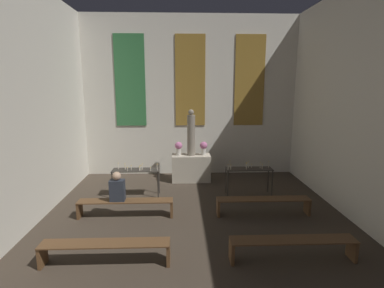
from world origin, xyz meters
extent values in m
cube|color=silver|center=(0.00, 11.50, 2.83)|extent=(7.81, 0.12, 5.67)
cube|color=#33723F|center=(-2.12, 11.42, 3.40)|extent=(1.06, 0.03, 3.17)
cube|color=olive|center=(0.00, 11.42, 3.40)|extent=(1.06, 0.03, 3.17)
cube|color=olive|center=(2.12, 11.42, 3.40)|extent=(1.06, 0.03, 3.17)
cube|color=#BCB29E|center=(0.00, 10.52, 0.45)|extent=(1.31, 0.63, 0.90)
cylinder|color=gray|center=(0.00, 10.52, 1.59)|extent=(0.27, 0.27, 1.37)
sphere|color=gray|center=(0.00, 10.52, 2.37)|extent=(0.19, 0.19, 0.19)
cylinder|color=beige|center=(-0.42, 10.52, 1.03)|extent=(0.16, 0.16, 0.25)
sphere|color=#C66B9E|center=(-0.42, 10.52, 1.24)|extent=(0.25, 0.25, 0.25)
cylinder|color=beige|center=(0.42, 10.52, 1.03)|extent=(0.16, 0.16, 0.25)
sphere|color=#C66B9E|center=(0.42, 10.52, 1.24)|extent=(0.25, 0.25, 0.25)
cube|color=#332D28|center=(-1.67, 9.11, 0.81)|extent=(1.37, 0.46, 0.02)
cylinder|color=#332D28|center=(-2.33, 8.91, 0.40)|extent=(0.04, 0.04, 0.80)
cylinder|color=#332D28|center=(-1.02, 8.91, 0.40)|extent=(0.04, 0.04, 0.80)
cylinder|color=#332D28|center=(-2.33, 9.31, 0.40)|extent=(0.04, 0.04, 0.80)
cylinder|color=#332D28|center=(-1.02, 9.31, 0.40)|extent=(0.04, 0.04, 0.80)
cylinder|color=silver|center=(-1.80, 9.07, 0.88)|extent=(0.02, 0.02, 0.12)
sphere|color=#F9CC4C|center=(-1.80, 9.07, 0.95)|extent=(0.02, 0.02, 0.02)
cylinder|color=silver|center=(-1.22, 8.93, 0.87)|extent=(0.02, 0.02, 0.10)
sphere|color=#F9CC4C|center=(-1.22, 8.93, 0.93)|extent=(0.02, 0.02, 0.02)
cylinder|color=silver|center=(-1.55, 9.02, 0.86)|extent=(0.02, 0.02, 0.09)
sphere|color=#F9CC4C|center=(-1.55, 9.02, 0.92)|extent=(0.02, 0.02, 0.02)
cylinder|color=silver|center=(-2.19, 9.18, 0.90)|extent=(0.02, 0.02, 0.17)
sphere|color=#F9CC4C|center=(-2.19, 9.18, 1.00)|extent=(0.02, 0.02, 0.02)
cylinder|color=silver|center=(-1.48, 9.11, 0.90)|extent=(0.02, 0.02, 0.16)
sphere|color=#F9CC4C|center=(-1.48, 9.11, 0.99)|extent=(0.02, 0.02, 0.02)
cylinder|color=silver|center=(-1.98, 9.12, 0.87)|extent=(0.02, 0.02, 0.10)
sphere|color=#F9CC4C|center=(-1.98, 9.12, 0.93)|extent=(0.02, 0.02, 0.02)
cylinder|color=silver|center=(-1.54, 9.02, 0.88)|extent=(0.02, 0.02, 0.12)
sphere|color=#F9CC4C|center=(-1.54, 9.02, 0.95)|extent=(0.02, 0.02, 0.02)
cylinder|color=silver|center=(-2.00, 9.20, 0.89)|extent=(0.02, 0.02, 0.14)
sphere|color=#F9CC4C|center=(-2.00, 9.20, 0.97)|extent=(0.02, 0.02, 0.02)
cylinder|color=silver|center=(-1.89, 8.96, 0.86)|extent=(0.02, 0.02, 0.10)
sphere|color=#F9CC4C|center=(-1.89, 8.96, 0.93)|extent=(0.02, 0.02, 0.02)
cylinder|color=silver|center=(-1.04, 9.03, 0.90)|extent=(0.02, 0.02, 0.17)
sphere|color=#F9CC4C|center=(-1.04, 9.03, 0.99)|extent=(0.02, 0.02, 0.02)
cylinder|color=silver|center=(-1.51, 9.04, 0.88)|extent=(0.02, 0.02, 0.14)
sphere|color=#F9CC4C|center=(-1.51, 9.04, 0.96)|extent=(0.02, 0.02, 0.02)
cube|color=#332D28|center=(1.67, 9.11, 0.81)|extent=(1.37, 0.46, 0.02)
cylinder|color=#332D28|center=(1.02, 8.91, 0.40)|extent=(0.04, 0.04, 0.80)
cylinder|color=#332D28|center=(2.33, 8.91, 0.40)|extent=(0.04, 0.04, 0.80)
cylinder|color=#332D28|center=(1.02, 9.31, 0.40)|extent=(0.04, 0.04, 0.80)
cylinder|color=#332D28|center=(2.33, 9.31, 0.40)|extent=(0.04, 0.04, 0.80)
cylinder|color=silver|center=(1.11, 9.03, 0.88)|extent=(0.02, 0.02, 0.12)
sphere|color=#F9CC4C|center=(1.11, 9.03, 0.95)|extent=(0.02, 0.02, 0.02)
cylinder|color=silver|center=(1.61, 9.19, 0.89)|extent=(0.02, 0.02, 0.15)
sphere|color=#F9CC4C|center=(1.61, 9.19, 0.98)|extent=(0.02, 0.02, 0.02)
cylinder|color=silver|center=(2.27, 9.17, 0.90)|extent=(0.02, 0.02, 0.17)
sphere|color=#F9CC4C|center=(2.27, 9.17, 1.00)|extent=(0.02, 0.02, 0.02)
cylinder|color=silver|center=(2.05, 9.07, 0.88)|extent=(0.02, 0.02, 0.12)
sphere|color=#F9CC4C|center=(2.05, 9.07, 0.95)|extent=(0.02, 0.02, 0.02)
cylinder|color=silver|center=(1.77, 9.20, 0.86)|extent=(0.02, 0.02, 0.09)
sphere|color=#F9CC4C|center=(1.77, 9.20, 0.92)|extent=(0.02, 0.02, 0.02)
cylinder|color=silver|center=(2.01, 9.13, 0.90)|extent=(0.02, 0.02, 0.16)
sphere|color=#F9CC4C|center=(2.01, 9.13, 0.99)|extent=(0.02, 0.02, 0.02)
cylinder|color=silver|center=(1.58, 9.03, 0.89)|extent=(0.02, 0.02, 0.16)
sphere|color=#F9CC4C|center=(1.58, 9.03, 0.99)|extent=(0.02, 0.02, 0.02)
cylinder|color=silver|center=(1.66, 9.17, 0.91)|extent=(0.02, 0.02, 0.18)
sphere|color=#F9CC4C|center=(1.66, 9.17, 1.01)|extent=(0.02, 0.02, 0.02)
cylinder|color=silver|center=(1.60, 9.23, 0.88)|extent=(0.02, 0.02, 0.13)
sphere|color=#F9CC4C|center=(1.60, 9.23, 0.95)|extent=(0.02, 0.02, 0.02)
cylinder|color=silver|center=(1.03, 9.00, 0.89)|extent=(0.02, 0.02, 0.15)
sphere|color=#F9CC4C|center=(1.03, 9.00, 0.97)|extent=(0.02, 0.02, 0.02)
cylinder|color=silver|center=(1.13, 9.28, 0.90)|extent=(0.02, 0.02, 0.17)
sphere|color=#F9CC4C|center=(1.13, 9.28, 1.00)|extent=(0.02, 0.02, 0.02)
cube|color=brown|center=(-1.73, 5.65, 0.42)|extent=(2.35, 0.36, 0.03)
cube|color=brown|center=(-2.88, 5.65, 0.20)|extent=(0.06, 0.32, 0.41)
cube|color=brown|center=(-0.59, 5.65, 0.20)|extent=(0.06, 0.32, 0.41)
cube|color=brown|center=(1.73, 5.65, 0.42)|extent=(2.35, 0.36, 0.03)
cube|color=brown|center=(0.59, 5.65, 0.20)|extent=(0.06, 0.32, 0.41)
cube|color=brown|center=(2.88, 5.65, 0.20)|extent=(0.06, 0.32, 0.41)
cube|color=brown|center=(-1.73, 7.69, 0.42)|extent=(2.35, 0.36, 0.03)
cube|color=brown|center=(-2.88, 7.69, 0.20)|extent=(0.06, 0.32, 0.41)
cube|color=brown|center=(-0.59, 7.69, 0.20)|extent=(0.06, 0.32, 0.41)
cube|color=brown|center=(1.73, 7.69, 0.42)|extent=(2.35, 0.36, 0.03)
cube|color=brown|center=(0.59, 7.69, 0.20)|extent=(0.06, 0.32, 0.41)
cube|color=brown|center=(2.88, 7.69, 0.20)|extent=(0.06, 0.32, 0.41)
cube|color=#282D38|center=(-1.92, 7.69, 0.70)|extent=(0.36, 0.24, 0.53)
sphere|color=tan|center=(-1.92, 7.69, 1.07)|extent=(0.21, 0.21, 0.21)
camera|label=1|loc=(-0.34, 0.61, 3.24)|focal=28.00mm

